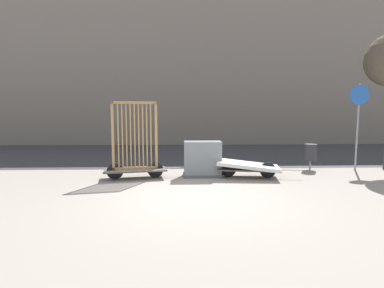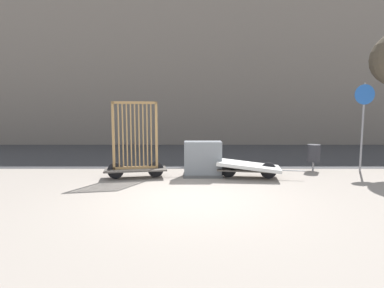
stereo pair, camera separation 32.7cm
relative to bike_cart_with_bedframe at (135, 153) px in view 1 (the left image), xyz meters
name	(u,v)px [view 1 (the left image)]	position (x,y,z in m)	size (l,w,h in m)	color
ground_plane	(196,199)	(1.62, -2.09, -0.73)	(60.00, 60.00, 0.00)	gray
road_strip	(188,154)	(1.62, 5.14, -0.73)	(56.00, 7.47, 0.01)	#38383A
building_facade	(185,64)	(1.62, 10.87, 4.21)	(48.00, 4.00, 9.88)	slate
bike_cart_with_bedframe	(135,153)	(0.00, 0.00, 0.00)	(2.48, 0.99, 2.20)	#4C4742
bike_cart_with_mattress	(248,166)	(3.25, 0.00, -0.40)	(2.52, 1.18, 0.50)	#4C4742
utility_cabinet	(202,160)	(1.94, 0.20, -0.25)	(1.15, 0.59, 1.05)	#4C4C4C
trash_bin	(310,153)	(5.56, 1.06, -0.15)	(0.42, 0.42, 0.86)	gray
sign_post	(358,113)	(7.09, 1.05, 1.15)	(0.64, 0.06, 2.83)	gray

